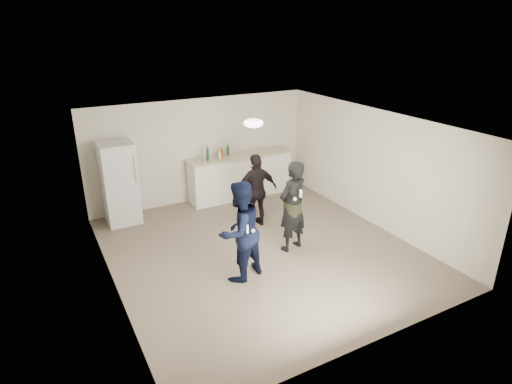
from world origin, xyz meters
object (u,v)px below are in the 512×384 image
woman (292,206)px  fridge (119,183)px  man (240,231)px  shaker (204,158)px  spectator (257,191)px  counter (240,177)px

woman → fridge: bearing=-60.9°
man → woman: woman is taller
shaker → fridge: bearing=179.4°
woman → man: bearing=4.1°
spectator → shaker: bearing=-69.0°
fridge → shaker: size_ratio=10.59×
man → woman: 1.40m
man → woman: size_ratio=0.99×
fridge → counter: bearing=1.4°
fridge → woman: fridge is taller
counter → spectator: 1.74m
shaker → counter: bearing=5.2°
shaker → woman: woman is taller
fridge → shaker: 1.99m
fridge → spectator: (2.51, -1.59, -0.09)m
counter → shaker: size_ratio=15.29×
spectator → fridge: bearing=-30.5°
shaker → spectator: bearing=-70.8°
counter → spectator: bearing=-104.6°
counter → shaker: (-0.98, -0.09, 0.65)m
shaker → spectator: size_ratio=0.11×
woman → spectator: woman is taller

